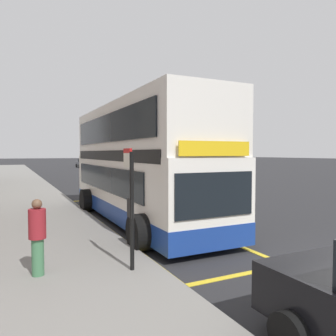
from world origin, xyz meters
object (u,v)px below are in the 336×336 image
at_px(double_decker_bus, 139,167).
at_px(parked_car_maroon_ahead, 114,168).
at_px(parked_car_grey_distant, 83,163).
at_px(bus_stop_sign, 131,198).
at_px(pedestrian_further_back, 37,234).

xyz_separation_m(double_decker_bus, parked_car_maroon_ahead, (7.09, 26.78, -1.26)).
bearing_deg(parked_car_grey_distant, bus_stop_sign, -98.13).
bearing_deg(double_decker_bus, parked_car_grey_distant, 81.00).
relative_size(parked_car_maroon_ahead, pedestrian_further_back, 2.71).
height_order(double_decker_bus, parked_car_maroon_ahead, double_decker_bus).
bearing_deg(parked_car_grey_distant, pedestrian_further_back, -100.15).
bearing_deg(bus_stop_sign, pedestrian_further_back, 165.86).
xyz_separation_m(parked_car_maroon_ahead, parked_car_grey_distant, (0.36, 20.26, 0.00)).
height_order(bus_stop_sign, pedestrian_further_back, bus_stop_sign).
bearing_deg(parked_car_maroon_ahead, bus_stop_sign, 72.88).
bearing_deg(double_decker_bus, bus_stop_sign, -112.68).
relative_size(double_decker_bus, parked_car_grey_distant, 2.47).
height_order(bus_stop_sign, parked_car_maroon_ahead, bus_stop_sign).
height_order(parked_car_maroon_ahead, pedestrian_further_back, pedestrian_further_back).
relative_size(double_decker_bus, bus_stop_sign, 4.03).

